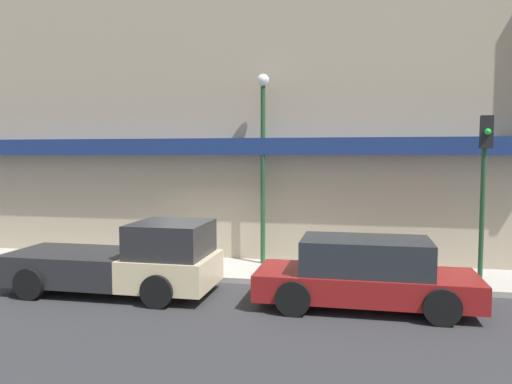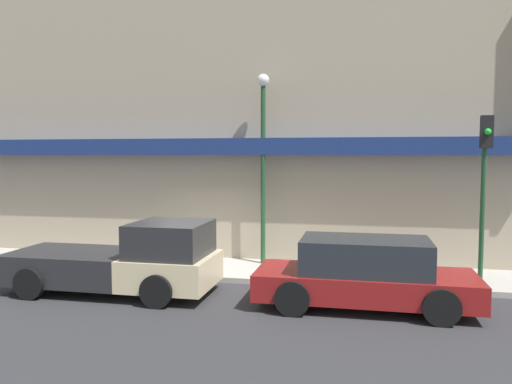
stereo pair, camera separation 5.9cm
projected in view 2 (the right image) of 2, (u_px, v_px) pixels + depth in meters
name	position (u px, v px, depth m)	size (l,w,h in m)	color
ground_plane	(195.00, 281.00, 13.30)	(80.00, 80.00, 0.00)	#2D2D30
sidewalk	(209.00, 268.00, 14.49)	(36.00, 2.45, 0.14)	#ADA89E
building	(233.00, 125.00, 16.80)	(19.80, 3.80, 9.18)	tan
pickup_truck	(126.00, 261.00, 12.15)	(5.10, 2.19, 1.77)	beige
parked_car	(365.00, 274.00, 10.98)	(4.78, 2.04, 1.54)	maroon
fire_hydrant	(209.00, 260.00, 13.69)	(0.20, 0.20, 0.71)	yellow
street_lamp	(263.00, 146.00, 14.61)	(0.36, 0.36, 5.57)	#1E4728
traffic_light	(485.00, 170.00, 12.29)	(0.28, 0.42, 4.19)	#1E4728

